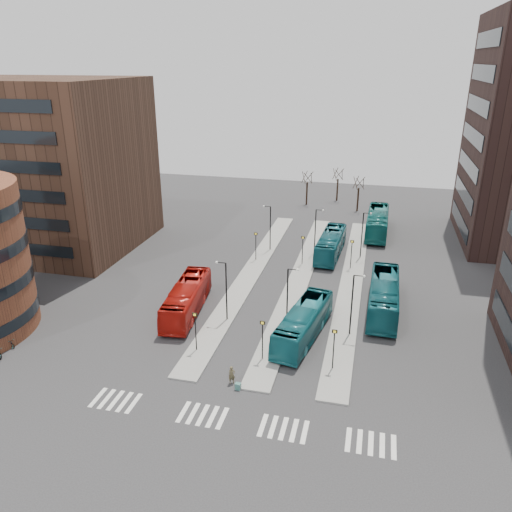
% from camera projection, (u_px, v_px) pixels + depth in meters
% --- Properties ---
extents(ground, '(160.00, 160.00, 0.00)m').
position_uv_depth(ground, '(197.00, 457.00, 32.49)').
color(ground, '#29292B').
rests_on(ground, ground).
extents(island_left, '(2.50, 45.00, 0.15)m').
position_uv_depth(island_left, '(251.00, 272.00, 60.44)').
color(island_left, gray).
rests_on(island_left, ground).
extents(island_mid, '(2.50, 45.00, 0.15)m').
position_uv_depth(island_mid, '(300.00, 277.00, 59.11)').
color(island_mid, gray).
rests_on(island_mid, ground).
extents(island_right, '(2.50, 45.00, 0.15)m').
position_uv_depth(island_right, '(351.00, 282.00, 57.78)').
color(island_right, gray).
rests_on(island_right, ground).
extents(suitcase, '(0.45, 0.37, 0.54)m').
position_uv_depth(suitcase, '(238.00, 386.00, 39.07)').
color(suitcase, navy).
rests_on(suitcase, ground).
extents(red_bus, '(3.82, 11.45, 3.13)m').
position_uv_depth(red_bus, '(187.00, 298.00, 50.53)').
color(red_bus, '#B0140D').
rests_on(red_bus, ground).
extents(teal_bus_a, '(4.39, 11.23, 3.05)m').
position_uv_depth(teal_bus_a, '(303.00, 323.00, 45.91)').
color(teal_bus_a, '#16656F').
rests_on(teal_bus_a, ground).
extents(teal_bus_b, '(3.23, 11.29, 3.11)m').
position_uv_depth(teal_bus_b, '(331.00, 244.00, 65.37)').
color(teal_bus_b, '#145964').
rests_on(teal_bus_b, ground).
extents(teal_bus_c, '(3.04, 12.15, 3.37)m').
position_uv_depth(teal_bus_c, '(384.00, 296.00, 50.79)').
color(teal_bus_c, '#13565F').
rests_on(teal_bus_c, ground).
extents(teal_bus_d, '(3.16, 12.56, 3.48)m').
position_uv_depth(teal_bus_d, '(377.00, 222.00, 73.48)').
color(teal_bus_d, '#13605E').
rests_on(teal_bus_d, ground).
extents(traveller, '(0.66, 0.58, 1.53)m').
position_uv_depth(traveller, '(232.00, 375.00, 39.63)').
color(traveller, brown).
rests_on(traveller, ground).
extents(commuter_a, '(0.86, 0.72, 1.60)m').
position_uv_depth(commuter_a, '(191.00, 307.00, 50.38)').
color(commuter_a, black).
rests_on(commuter_a, ground).
extents(commuter_b, '(0.84, 1.15, 1.81)m').
position_uv_depth(commuter_b, '(291.00, 343.00, 43.77)').
color(commuter_b, black).
rests_on(commuter_b, ground).
extents(commuter_c, '(1.13, 1.18, 1.61)m').
position_uv_depth(commuter_c, '(303.00, 336.00, 45.10)').
color(commuter_c, black).
rests_on(commuter_c, ground).
extents(bicycle_far, '(1.66, 1.02, 0.82)m').
position_uv_depth(bicycle_far, '(9.00, 343.00, 44.78)').
color(bicycle_far, gray).
rests_on(bicycle_far, ground).
extents(crosswalk_stripes, '(22.35, 2.40, 0.01)m').
position_uv_depth(crosswalk_stripes, '(239.00, 421.00, 35.71)').
color(crosswalk_stripes, silver).
rests_on(crosswalk_stripes, ground).
extents(office_block, '(25.00, 20.12, 22.00)m').
position_uv_depth(office_block, '(41.00, 165.00, 66.68)').
color(office_block, '#442B1F').
rests_on(office_block, ground).
extents(sign_poles, '(12.45, 22.12, 3.65)m').
position_uv_depth(sign_poles, '(286.00, 283.00, 52.02)').
color(sign_poles, black).
rests_on(sign_poles, ground).
extents(lamp_posts, '(14.04, 20.24, 6.12)m').
position_uv_depth(lamp_posts, '(304.00, 256.00, 55.87)').
color(lamp_posts, black).
rests_on(lamp_posts, ground).
extents(bare_trees, '(10.97, 8.14, 5.90)m').
position_uv_depth(bare_trees, '(334.00, 190.00, 87.48)').
color(bare_trees, black).
rests_on(bare_trees, ground).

